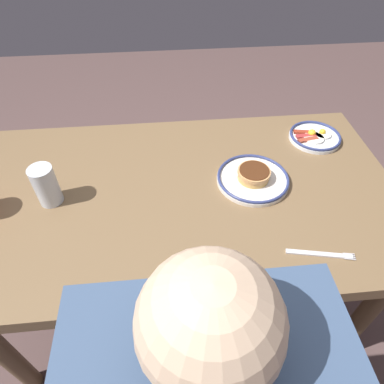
# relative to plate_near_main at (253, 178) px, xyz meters

# --- Properties ---
(ground_plane) EXTENTS (6.00, 6.00, 0.00)m
(ground_plane) POSITION_rel_plate_near_main_xyz_m (0.26, 0.02, -0.77)
(ground_plane) COLOR brown
(dining_table) EXTENTS (1.50, 0.84, 0.75)m
(dining_table) POSITION_rel_plate_near_main_xyz_m (0.26, 0.02, -0.10)
(dining_table) COLOR brown
(dining_table) RESTS_ON ground_plane
(plate_near_main) EXTENTS (0.25, 0.25, 0.05)m
(plate_near_main) POSITION_rel_plate_near_main_xyz_m (0.00, 0.00, 0.00)
(plate_near_main) COLOR silver
(plate_near_main) RESTS_ON dining_table
(plate_center_pancakes) EXTENTS (0.20, 0.20, 0.04)m
(plate_center_pancakes) POSITION_rel_plate_near_main_xyz_m (-0.30, -0.22, -0.00)
(plate_center_pancakes) COLOR white
(plate_center_pancakes) RESTS_ON dining_table
(drinking_glass) EXTENTS (0.08, 0.08, 0.14)m
(drinking_glass) POSITION_rel_plate_near_main_xyz_m (0.68, 0.03, 0.04)
(drinking_glass) COLOR silver
(drinking_glass) RESTS_ON dining_table
(fork_near) EXTENTS (0.19, 0.06, 0.01)m
(fork_near) POSITION_rel_plate_near_main_xyz_m (-0.13, 0.32, -0.01)
(fork_near) COLOR silver
(fork_near) RESTS_ON dining_table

